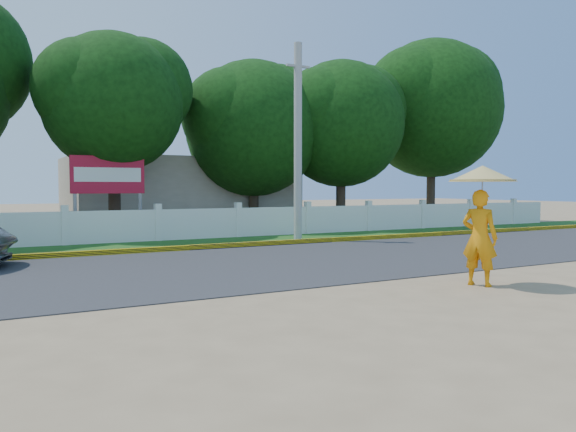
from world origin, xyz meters
The scene contains 10 objects.
ground centered at (0.00, 0.00, 0.00)m, with size 120.00×120.00×0.00m, color #9E8460.
road centered at (0.00, 4.50, 0.01)m, with size 60.00×7.00×0.02m, color #38383A.
grass_verge centered at (0.00, 9.75, 0.01)m, with size 60.00×3.50×0.03m, color #2D601E.
curb centered at (0.00, 8.05, 0.08)m, with size 40.00×0.18×0.16m, color yellow.
fence centered at (0.00, 11.20, 0.55)m, with size 40.00×0.10×1.10m, color silver.
building_near centered at (3.00, 18.00, 1.60)m, with size 10.00×6.00×3.20m, color #B7AD99.
utility_pole centered at (4.37, 9.15, 3.42)m, with size 0.28×0.28×6.84m, color #9C9C99.
monk_with_parasol centered at (2.92, -0.27, 1.49)m, with size 1.26×1.26×2.29m.
billboard centered at (-1.43, 12.30, 2.14)m, with size 2.50×0.13×2.95m.
tree_row centered at (2.91, 14.25, 5.11)m, with size 34.21×7.68×9.46m.
Camera 1 is at (-5.43, -7.77, 1.89)m, focal length 35.00 mm.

